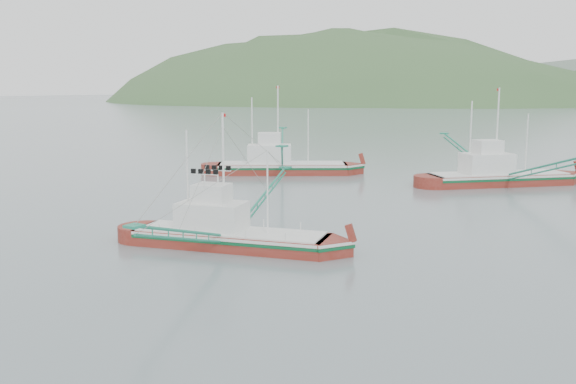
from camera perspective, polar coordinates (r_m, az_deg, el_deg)
The scene contains 5 objects.
ground at distance 39.42m, azimuth -4.61°, elevation -5.81°, with size 1200.00×1200.00×0.00m, color slate.
main_boat at distance 41.53m, azimuth -5.33°, elevation -2.57°, with size 13.20×22.72×9.36m.
bg_boat_far at distance 70.99m, azimuth 18.25°, elevation 2.48°, with size 22.21×22.83×10.96m.
bg_boat_left at distance 76.17m, azimuth -0.59°, elevation 3.40°, with size 19.08×25.28×11.21m.
headland_left at distance 440.14m, azimuth 4.32°, elevation 8.02°, with size 448.00×308.00×210.00m, color #385B2F.
Camera 1 is at (22.61, -30.60, 10.31)m, focal length 40.00 mm.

